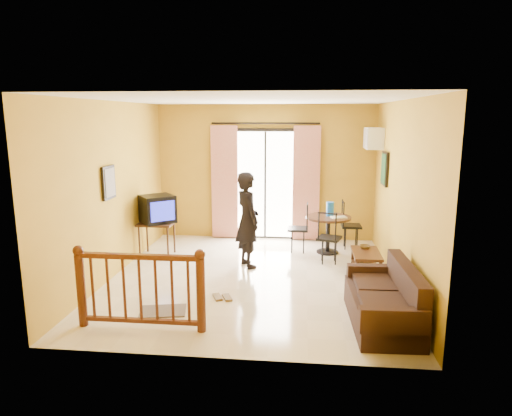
# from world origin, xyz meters

# --- Properties ---
(ground) EXTENTS (5.00, 5.00, 0.00)m
(ground) POSITION_xyz_m (0.00, 0.00, 0.00)
(ground) COLOR beige
(ground) RESTS_ON ground
(room_shell) EXTENTS (5.00, 5.00, 5.00)m
(room_shell) POSITION_xyz_m (0.00, 0.00, 1.70)
(room_shell) COLOR white
(room_shell) RESTS_ON ground
(balcony_door) EXTENTS (2.25, 0.14, 2.46)m
(balcony_door) POSITION_xyz_m (0.00, 2.43, 1.19)
(balcony_door) COLOR black
(balcony_door) RESTS_ON ground
(tv_table) EXTENTS (0.64, 0.53, 0.64)m
(tv_table) POSITION_xyz_m (-1.90, 1.04, 0.56)
(tv_table) COLOR black
(tv_table) RESTS_ON ground
(television) EXTENTS (0.75, 0.74, 0.50)m
(television) POSITION_xyz_m (-1.87, 1.04, 0.89)
(television) COLOR black
(television) RESTS_ON tv_table
(picture_left) EXTENTS (0.05, 0.42, 0.52)m
(picture_left) POSITION_xyz_m (-2.22, -0.20, 1.55)
(picture_left) COLOR black
(picture_left) RESTS_ON room_shell
(dining_table) EXTENTS (0.85, 0.85, 0.71)m
(dining_table) POSITION_xyz_m (1.27, 1.54, 0.56)
(dining_table) COLOR black
(dining_table) RESTS_ON ground
(water_jug) EXTENTS (0.14, 0.14, 0.27)m
(water_jug) POSITION_xyz_m (1.30, 1.59, 0.84)
(water_jug) COLOR blue
(water_jug) RESTS_ON dining_table
(serving_tray) EXTENTS (0.32, 0.25, 0.02)m
(serving_tray) POSITION_xyz_m (1.46, 1.44, 0.72)
(serving_tray) COLOR beige
(serving_tray) RESTS_ON dining_table
(dining_chairs) EXTENTS (1.44, 1.42, 0.95)m
(dining_chairs) POSITION_xyz_m (1.24, 1.45, 0.00)
(dining_chairs) COLOR black
(dining_chairs) RESTS_ON ground
(air_conditioner) EXTENTS (0.31, 0.60, 0.40)m
(air_conditioner) POSITION_xyz_m (2.09, 1.95, 2.15)
(air_conditioner) COLOR white
(air_conditioner) RESTS_ON room_shell
(botanical_print) EXTENTS (0.05, 0.50, 0.60)m
(botanical_print) POSITION_xyz_m (2.22, 1.30, 1.65)
(botanical_print) COLOR black
(botanical_print) RESTS_ON room_shell
(coffee_table) EXTENTS (0.44, 0.80, 0.36)m
(coffee_table) POSITION_xyz_m (1.85, 0.45, 0.24)
(coffee_table) COLOR black
(coffee_table) RESTS_ON ground
(bowl) EXTENTS (0.19, 0.19, 0.05)m
(bowl) POSITION_xyz_m (1.85, 0.67, 0.38)
(bowl) COLOR brown
(bowl) RESTS_ON coffee_table
(sofa) EXTENTS (0.80, 1.63, 0.77)m
(sofa) POSITION_xyz_m (1.85, -1.48, 0.29)
(sofa) COLOR black
(sofa) RESTS_ON ground
(standing_person) EXTENTS (0.64, 0.72, 1.65)m
(standing_person) POSITION_xyz_m (-0.15, 0.60, 0.82)
(standing_person) COLOR black
(standing_person) RESTS_ON ground
(stair_balustrade) EXTENTS (1.63, 0.13, 1.04)m
(stair_balustrade) POSITION_xyz_m (-1.15, -1.90, 0.56)
(stair_balustrade) COLOR #471E0F
(stair_balustrade) RESTS_ON ground
(doormat) EXTENTS (0.67, 0.51, 0.02)m
(doormat) POSITION_xyz_m (-1.04, -1.41, 0.01)
(doormat) COLOR #594E47
(doormat) RESTS_ON ground
(sandals) EXTENTS (0.33, 0.27, 0.03)m
(sandals) POSITION_xyz_m (-0.33, -0.87, 0.01)
(sandals) COLOR brown
(sandals) RESTS_ON ground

